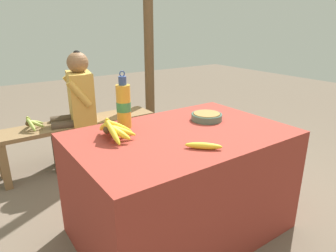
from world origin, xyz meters
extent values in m
plane|color=brown|center=(0.00, 0.00, 0.00)|extent=(12.00, 12.00, 0.00)
cube|color=maroon|center=(0.00, 0.00, 0.34)|extent=(1.29, 0.86, 0.69)
sphere|color=#4C381E|center=(-0.42, 0.13, 0.75)|extent=(0.05, 0.05, 0.05)
ellipsoid|color=yellow|center=(-0.41, 0.07, 0.75)|extent=(0.04, 0.16, 0.13)
ellipsoid|color=yellow|center=(-0.38, 0.08, 0.75)|extent=(0.13, 0.16, 0.10)
ellipsoid|color=yellow|center=(-0.35, 0.10, 0.74)|extent=(0.18, 0.11, 0.10)
ellipsoid|color=yellow|center=(-0.34, 0.13, 0.75)|extent=(0.18, 0.03, 0.13)
ellipsoid|color=yellow|center=(-0.36, 0.17, 0.74)|extent=(0.16, 0.12, 0.10)
ellipsoid|color=yellow|center=(-0.38, 0.19, 0.76)|extent=(0.11, 0.16, 0.14)
ellipsoid|color=yellow|center=(-0.41, 0.20, 0.75)|extent=(0.05, 0.17, 0.11)
cylinder|color=#4C6B5B|center=(0.28, 0.10, 0.71)|extent=(0.21, 0.21, 0.04)
torus|color=#4C6B5B|center=(0.28, 0.10, 0.73)|extent=(0.21, 0.21, 0.01)
cylinder|color=olive|center=(0.28, 0.10, 0.73)|extent=(0.18, 0.18, 0.01)
cylinder|color=gold|center=(-0.24, 0.28, 0.82)|extent=(0.09, 0.09, 0.27)
cylinder|color=#38844C|center=(-0.24, 0.28, 0.82)|extent=(0.09, 0.09, 0.06)
cylinder|color=#33477F|center=(-0.24, 0.28, 0.98)|extent=(0.05, 0.05, 0.05)
torus|color=#33477F|center=(-0.24, 0.28, 1.02)|extent=(0.04, 0.01, 0.04)
ellipsoid|color=yellow|center=(-0.06, -0.26, 0.70)|extent=(0.16, 0.16, 0.04)
cube|color=brown|center=(-0.21, 1.34, 0.41)|extent=(1.51, 0.32, 0.04)
cube|color=brown|center=(-0.86, 1.22, 0.20)|extent=(0.06, 0.06, 0.39)
cube|color=brown|center=(0.44, 1.22, 0.20)|extent=(0.06, 0.06, 0.39)
cube|color=brown|center=(-0.86, 1.46, 0.20)|extent=(0.06, 0.06, 0.39)
cube|color=brown|center=(0.44, 1.46, 0.20)|extent=(0.06, 0.06, 0.39)
cylinder|color=#473828|center=(-0.42, 1.27, 0.21)|extent=(0.09, 0.09, 0.43)
cylinder|color=#473828|center=(-0.31, 1.25, 0.44)|extent=(0.31, 0.15, 0.09)
cylinder|color=#473828|center=(-0.39, 1.45, 0.21)|extent=(0.09, 0.09, 0.43)
cylinder|color=#473828|center=(-0.27, 1.43, 0.44)|extent=(0.31, 0.15, 0.09)
cube|color=gold|center=(-0.16, 1.31, 0.66)|extent=(0.27, 0.37, 0.46)
cylinder|color=gold|center=(-0.22, 1.16, 0.73)|extent=(0.21, 0.10, 0.25)
cylinder|color=gold|center=(-0.15, 1.47, 0.73)|extent=(0.21, 0.10, 0.25)
sphere|color=brown|center=(-0.16, 1.31, 0.97)|extent=(0.19, 0.19, 0.19)
sphere|color=black|center=(-0.16, 1.31, 1.04)|extent=(0.07, 0.07, 0.07)
sphere|color=#4C381E|center=(-0.63, 1.34, 0.49)|extent=(0.04, 0.04, 0.04)
ellipsoid|color=#9EB24C|center=(-0.61, 1.29, 0.49)|extent=(0.07, 0.14, 0.12)
ellipsoid|color=#9EB24C|center=(-0.57, 1.32, 0.49)|extent=(0.16, 0.09, 0.10)
ellipsoid|color=#9EB24C|center=(-0.56, 1.37, 0.49)|extent=(0.17, 0.10, 0.09)
ellipsoid|color=#9EB24C|center=(-0.60, 1.41, 0.50)|extent=(0.09, 0.17, 0.14)
cylinder|color=brown|center=(0.74, 1.58, 1.29)|extent=(0.11, 0.11, 2.59)
camera|label=1|loc=(-1.03, -1.33, 1.31)|focal=32.00mm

